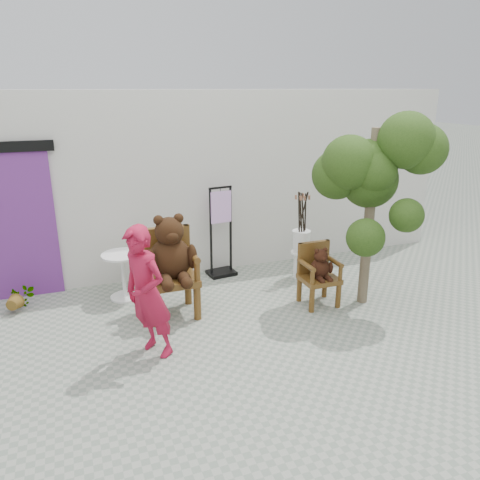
{
  "coord_description": "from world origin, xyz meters",
  "views": [
    {
      "loc": [
        -2.15,
        -4.68,
        3.04
      ],
      "look_at": [
        0.05,
        1.28,
        0.95
      ],
      "focal_mm": 35.0,
      "sensor_mm": 36.0,
      "label": 1
    }
  ],
  "objects_px": {
    "chair_big": "(170,259)",
    "cafe_table": "(123,270)",
    "stool_bucket": "(301,241)",
    "tree": "(375,169)",
    "chair_small": "(319,269)",
    "display_stand": "(221,242)",
    "person": "(147,293)"
  },
  "relations": [
    {
      "from": "cafe_table",
      "to": "chair_big",
      "type": "bearing_deg",
      "value": -53.8
    },
    {
      "from": "person",
      "to": "cafe_table",
      "type": "bearing_deg",
      "value": 149.3
    },
    {
      "from": "chair_big",
      "to": "cafe_table",
      "type": "height_order",
      "value": "chair_big"
    },
    {
      "from": "cafe_table",
      "to": "stool_bucket",
      "type": "distance_m",
      "value": 2.86
    },
    {
      "from": "person",
      "to": "display_stand",
      "type": "distance_m",
      "value": 2.66
    },
    {
      "from": "person",
      "to": "tree",
      "type": "relative_size",
      "value": 0.59
    },
    {
      "from": "display_stand",
      "to": "chair_big",
      "type": "bearing_deg",
      "value": -140.79
    },
    {
      "from": "tree",
      "to": "person",
      "type": "bearing_deg",
      "value": -173.25
    },
    {
      "from": "tree",
      "to": "display_stand",
      "type": "bearing_deg",
      "value": 132.9
    },
    {
      "from": "stool_bucket",
      "to": "tree",
      "type": "height_order",
      "value": "tree"
    },
    {
      "from": "chair_small",
      "to": "display_stand",
      "type": "height_order",
      "value": "display_stand"
    },
    {
      "from": "person",
      "to": "stool_bucket",
      "type": "bearing_deg",
      "value": 86.03
    },
    {
      "from": "chair_small",
      "to": "stool_bucket",
      "type": "xyz_separation_m",
      "value": [
        0.21,
        0.97,
        0.11
      ]
    },
    {
      "from": "chair_big",
      "to": "tree",
      "type": "bearing_deg",
      "value": -12.74
    },
    {
      "from": "cafe_table",
      "to": "tree",
      "type": "xyz_separation_m",
      "value": [
        3.28,
        -1.38,
        1.53
      ]
    },
    {
      "from": "person",
      "to": "cafe_table",
      "type": "relative_size",
      "value": 2.31
    },
    {
      "from": "person",
      "to": "display_stand",
      "type": "xyz_separation_m",
      "value": [
        1.57,
        2.13,
        -0.23
      ]
    },
    {
      "from": "chair_big",
      "to": "chair_small",
      "type": "relative_size",
      "value": 1.6
    },
    {
      "from": "stool_bucket",
      "to": "tree",
      "type": "bearing_deg",
      "value": -69.59
    },
    {
      "from": "chair_big",
      "to": "cafe_table",
      "type": "distance_m",
      "value": 1.03
    },
    {
      "from": "chair_small",
      "to": "person",
      "type": "xyz_separation_m",
      "value": [
        -2.55,
        -0.59,
        0.28
      ]
    },
    {
      "from": "cafe_table",
      "to": "display_stand",
      "type": "xyz_separation_m",
      "value": [
        1.65,
        0.37,
        0.14
      ]
    },
    {
      "from": "cafe_table",
      "to": "display_stand",
      "type": "relative_size",
      "value": 0.47
    },
    {
      "from": "chair_small",
      "to": "tree",
      "type": "height_order",
      "value": "tree"
    },
    {
      "from": "chair_small",
      "to": "person",
      "type": "height_order",
      "value": "person"
    },
    {
      "from": "person",
      "to": "tree",
      "type": "xyz_separation_m",
      "value": [
        3.2,
        0.38,
        1.16
      ]
    },
    {
      "from": "chair_small",
      "to": "tree",
      "type": "xyz_separation_m",
      "value": [
        0.65,
        -0.21,
        1.44
      ]
    },
    {
      "from": "chair_small",
      "to": "tree",
      "type": "relative_size",
      "value": 0.33
    },
    {
      "from": "chair_big",
      "to": "stool_bucket",
      "type": "distance_m",
      "value": 2.36
    },
    {
      "from": "chair_big",
      "to": "tree",
      "type": "distance_m",
      "value": 3.02
    },
    {
      "from": "chair_big",
      "to": "chair_small",
      "type": "distance_m",
      "value": 2.13
    },
    {
      "from": "person",
      "to": "chair_small",
      "type": "bearing_deg",
      "value": 69.68
    }
  ]
}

